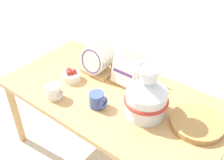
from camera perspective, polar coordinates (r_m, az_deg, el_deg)
ground_plane at (r=2.17m, az=-0.00°, el=-16.04°), size 14.00×14.00×0.00m
display_table at (r=1.76m, az=-0.00°, el=-4.68°), size 1.48×0.77×0.63m
ceramic_vase at (r=1.50m, az=7.54°, el=-3.38°), size 0.26×0.26×0.33m
dish_rack_round_plates at (r=1.87m, az=-3.27°, el=3.90°), size 0.23×0.18×0.22m
dish_rack_square_plates at (r=1.78m, az=3.64°, el=1.27°), size 0.23×0.18×0.20m
wicker_charger_stack at (r=1.56m, az=17.95°, el=-8.89°), size 0.30×0.30×0.04m
mug_cream_glaze at (r=1.69m, az=-12.51°, el=-2.58°), size 0.10×0.10×0.10m
mug_cobalt_glaze at (r=1.59m, az=-3.13°, el=-4.44°), size 0.10×0.10×0.10m
fruit_bowl at (r=1.84m, az=-8.86°, el=0.98°), size 0.13×0.13×0.09m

